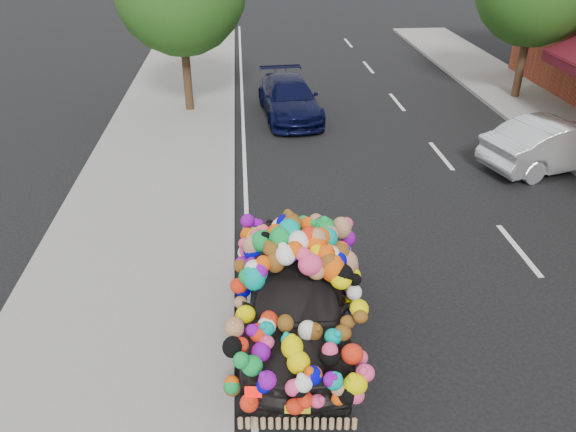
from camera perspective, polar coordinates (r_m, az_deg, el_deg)
ground at (r=11.47m, az=6.02°, el=-4.24°), size 100.00×100.00×0.00m
sidewalk at (r=11.50m, az=-15.63°, el=-4.83°), size 4.00×60.00×0.12m
kerb at (r=11.26m, az=-5.84°, el=-4.51°), size 0.15×60.00×0.13m
lane_markings at (r=12.60m, az=22.37°, el=-3.17°), size 6.00×50.00×0.01m
plush_art_car at (r=8.97m, az=0.90°, el=-6.43°), size 2.43×4.54×2.07m
navy_sedan at (r=19.10m, az=0.14°, el=11.89°), size 2.10×4.44×1.25m
silver_hatchback at (r=16.71m, az=25.68°, el=6.62°), size 4.38×2.54×1.36m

